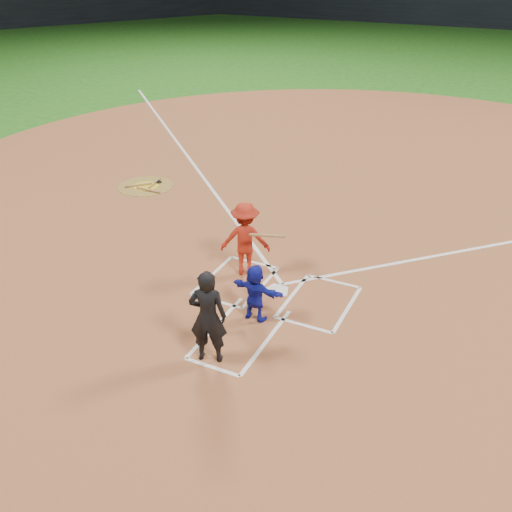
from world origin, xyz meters
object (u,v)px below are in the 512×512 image
at_px(umpire, 208,317).
at_px(batter_at_plate, 245,239).
at_px(on_deck_circle, 146,186).
at_px(home_plate, 277,291).
at_px(catcher, 255,293).

relative_size(umpire, batter_at_plate, 1.06).
bearing_deg(on_deck_circle, batter_at_plate, -33.07).
bearing_deg(umpire, home_plate, -111.85).
height_order(home_plate, umpire, umpire).
relative_size(home_plate, catcher, 0.50).
xyz_separation_m(catcher, umpire, (-0.19, -1.48, 0.31)).
bearing_deg(catcher, home_plate, -83.87).
xyz_separation_m(on_deck_circle, catcher, (6.13, -4.88, 0.60)).
height_order(umpire, batter_at_plate, umpire).
height_order(on_deck_circle, umpire, umpire).
height_order(home_plate, catcher, catcher).
bearing_deg(catcher, umpire, 87.20).
distance_m(home_plate, on_deck_circle, 7.16).
xyz_separation_m(umpire, batter_at_plate, (-0.80, 3.01, -0.05)).
bearing_deg(batter_at_plate, home_plate, -23.57).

